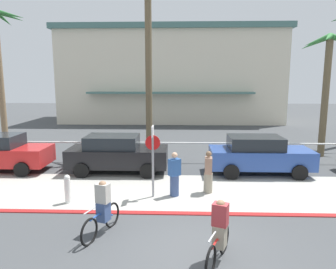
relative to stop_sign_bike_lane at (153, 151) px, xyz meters
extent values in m
plane|color=#424447|center=(1.37, 6.40, -1.68)|extent=(80.00, 80.00, 0.00)
cube|color=#ADAAA0|center=(1.37, 0.60, -1.67)|extent=(44.00, 4.00, 0.02)
cube|color=maroon|center=(1.37, -1.40, -1.66)|extent=(44.00, 0.24, 0.03)
cube|color=beige|center=(0.10, 22.59, 2.66)|extent=(21.33, 8.38, 8.67)
cube|color=#47706B|center=(0.10, 22.59, 7.25)|extent=(21.93, 8.98, 0.50)
cube|color=#47706B|center=(0.10, 17.90, 1.32)|extent=(14.93, 1.20, 0.16)
cylinder|color=white|center=(1.37, 4.90, -0.68)|extent=(20.77, 0.08, 0.08)
cylinder|color=white|center=(-6.70, 4.90, -1.18)|extent=(0.08, 0.08, 1.00)
cylinder|color=white|center=(-4.40, 4.90, -1.18)|extent=(0.08, 0.08, 1.00)
cylinder|color=white|center=(-2.09, 4.90, -1.18)|extent=(0.08, 0.08, 1.00)
cylinder|color=white|center=(0.22, 4.90, -1.18)|extent=(0.08, 0.08, 1.00)
cylinder|color=white|center=(2.53, 4.90, -1.18)|extent=(0.08, 0.08, 1.00)
cylinder|color=white|center=(4.84, 4.90, -1.18)|extent=(0.08, 0.08, 1.00)
cylinder|color=white|center=(7.14, 4.90, -1.18)|extent=(0.08, 0.08, 1.00)
cylinder|color=gray|center=(0.00, 0.00, -0.58)|extent=(0.08, 0.08, 2.20)
cube|color=white|center=(0.00, 0.00, 0.70)|extent=(0.04, 0.56, 0.36)
cylinder|color=red|center=(0.00, 0.00, 0.30)|extent=(0.52, 0.03, 0.52)
cylinder|color=white|center=(-2.83, -0.68, -1.25)|extent=(0.20, 0.20, 0.85)
sphere|color=white|center=(-2.83, -0.68, -0.78)|extent=(0.20, 0.20, 0.20)
cylinder|color=#846B4C|center=(-9.94, 8.38, 2.38)|extent=(0.36, 0.36, 8.11)
cone|color=#2D6B33|center=(-9.07, 8.38, 6.23)|extent=(1.82, 0.32, 0.72)
cone|color=#2D6B33|center=(-9.37, 8.96, 6.25)|extent=(1.43, 1.43, 0.68)
cone|color=#2D6B33|center=(-9.94, 9.30, 6.17)|extent=(0.32, 1.93, 0.84)
cylinder|color=brown|center=(-0.74, 6.53, 3.15)|extent=(0.36, 0.36, 9.65)
cylinder|color=brown|center=(8.70, 6.51, 1.51)|extent=(0.36, 0.36, 6.36)
cone|color=#387F3D|center=(9.10, 7.21, 4.55)|extent=(1.11, 1.60, 0.59)
cone|color=#387F3D|center=(8.25, 7.29, 4.43)|extent=(1.22, 1.79, 0.83)
cone|color=#387F3D|center=(8.05, 6.51, 4.45)|extent=(1.40, 0.32, 0.78)
cone|color=#387F3D|center=(8.25, 5.74, 4.50)|extent=(1.20, 1.76, 0.68)
cube|color=red|center=(-7.24, 3.08, -0.95)|extent=(4.40, 1.80, 0.80)
cylinder|color=black|center=(-5.83, 3.98, -1.35)|extent=(0.66, 0.22, 0.66)
cylinder|color=black|center=(-5.83, 2.18, -1.35)|extent=(0.66, 0.22, 0.66)
cube|color=black|center=(-1.82, 3.03, -0.95)|extent=(4.40, 1.80, 0.80)
cube|color=#1E2328|center=(-2.07, 3.03, -0.27)|extent=(2.29, 1.58, 0.56)
cylinder|color=black|center=(-0.41, 3.93, -1.35)|extent=(0.66, 0.22, 0.66)
cylinder|color=black|center=(-0.41, 2.13, -1.35)|extent=(0.66, 0.22, 0.66)
cylinder|color=black|center=(-3.22, 3.93, -1.35)|extent=(0.66, 0.22, 0.66)
cylinder|color=black|center=(-3.22, 2.13, -1.35)|extent=(0.66, 0.22, 0.66)
cube|color=#284793|center=(4.51, 3.03, -0.95)|extent=(4.40, 1.80, 0.80)
cube|color=#1E2328|center=(4.26, 3.03, -0.27)|extent=(2.29, 1.58, 0.56)
cylinder|color=black|center=(5.92, 3.93, -1.35)|extent=(0.66, 0.22, 0.66)
cylinder|color=black|center=(5.92, 2.13, -1.35)|extent=(0.66, 0.22, 0.66)
cylinder|color=black|center=(3.10, 3.93, -1.35)|extent=(0.66, 0.22, 0.66)
cylinder|color=black|center=(3.10, 2.13, -1.35)|extent=(0.66, 0.22, 0.66)
torus|color=black|center=(1.59, -4.59, -1.35)|extent=(0.33, 0.69, 0.72)
torus|color=black|center=(2.02, -3.58, -1.35)|extent=(0.33, 0.69, 0.72)
cylinder|color=red|center=(1.89, -3.89, -1.20)|extent=(0.31, 0.66, 0.35)
cylinder|color=red|center=(1.68, -4.37, -1.06)|extent=(0.19, 0.37, 0.07)
cylinder|color=red|center=(1.85, -3.97, -1.13)|extent=(0.05, 0.05, 0.44)
cylinder|color=silver|center=(1.61, -4.54, -0.80)|extent=(0.23, 0.47, 0.04)
cube|color=gray|center=(1.85, -3.97, -1.07)|extent=(0.38, 0.40, 0.52)
cube|color=#A33338|center=(1.85, -3.97, -0.55)|extent=(0.41, 0.37, 0.52)
sphere|color=brown|center=(1.85, -3.97, -0.32)|extent=(0.22, 0.22, 0.22)
torus|color=black|center=(-1.35, -3.34, -1.35)|extent=(0.30, 0.70, 0.72)
torus|color=black|center=(-0.98, -2.31, -1.35)|extent=(0.30, 0.70, 0.72)
cylinder|color=#2851A8|center=(-1.09, -2.62, -1.20)|extent=(0.28, 0.67, 0.35)
cylinder|color=#2851A8|center=(-1.27, -3.12, -1.06)|extent=(0.17, 0.38, 0.07)
cylinder|color=#2851A8|center=(-1.12, -2.71, -1.13)|extent=(0.05, 0.05, 0.44)
cylinder|color=silver|center=(-1.33, -3.30, -0.80)|extent=(0.20, 0.48, 0.04)
cube|color=#384C7A|center=(-1.12, -2.71, -1.07)|extent=(0.37, 0.39, 0.52)
cube|color=#B7B2A8|center=(-1.12, -2.71, -0.55)|extent=(0.41, 0.36, 0.52)
sphere|color=#9E7556|center=(-1.12, -2.71, -0.32)|extent=(0.22, 0.22, 0.22)
cylinder|color=#384C7A|center=(0.76, 0.12, -1.29)|extent=(0.44, 0.44, 0.77)
cube|color=#2D5699|center=(0.76, 0.12, -0.60)|extent=(0.48, 0.44, 0.60)
sphere|color=#D6A884|center=(0.76, 0.12, -0.17)|extent=(0.21, 0.21, 0.21)
cylinder|color=gray|center=(1.99, 0.50, -1.30)|extent=(0.34, 0.34, 0.76)
cube|color=#93705B|center=(1.99, 0.50, -0.63)|extent=(0.29, 0.42, 0.58)
sphere|color=brown|center=(1.99, 0.50, -0.20)|extent=(0.21, 0.21, 0.21)
camera|label=1|loc=(0.90, -10.73, 2.44)|focal=33.87mm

